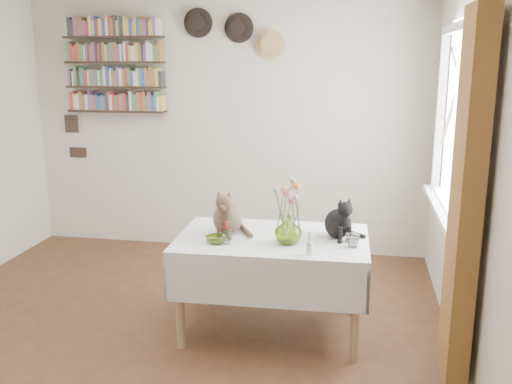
% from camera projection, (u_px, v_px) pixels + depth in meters
% --- Properties ---
extents(room, '(4.08, 4.58, 2.58)m').
position_uv_depth(room, '(143.00, 170.00, 3.53)').
color(room, brown).
rests_on(room, ground).
extents(window, '(0.12, 1.52, 1.32)m').
position_uv_depth(window, '(455.00, 137.00, 3.92)').
color(window, white).
rests_on(window, room).
extents(curtain, '(0.12, 0.38, 2.10)m').
position_uv_depth(curtain, '(466.00, 204.00, 3.11)').
color(curtain, brown).
rests_on(curtain, room).
extents(dining_table, '(1.34, 0.88, 0.71)m').
position_uv_depth(dining_table, '(272.00, 261.00, 4.01)').
color(dining_table, white).
rests_on(dining_table, room).
extents(tabby_cat, '(0.24, 0.30, 0.34)m').
position_uv_depth(tabby_cat, '(228.00, 210.00, 4.02)').
color(tabby_cat, brown).
rests_on(tabby_cat, dining_table).
extents(black_cat, '(0.30, 0.32, 0.31)m').
position_uv_depth(black_cat, '(338.00, 216.00, 3.94)').
color(black_cat, black).
rests_on(black_cat, dining_table).
extents(flower_vase, '(0.19, 0.19, 0.20)m').
position_uv_depth(flower_vase, '(288.00, 229.00, 3.82)').
color(flower_vase, '#A3C43C').
rests_on(flower_vase, dining_table).
extents(green_bowl, '(0.15, 0.15, 0.05)m').
position_uv_depth(green_bowl, '(217.00, 240.00, 3.84)').
color(green_bowl, '#A3C43C').
rests_on(green_bowl, dining_table).
extents(drinking_glass, '(0.12, 0.12, 0.09)m').
position_uv_depth(drinking_glass, '(353.00, 241.00, 3.75)').
color(drinking_glass, white).
rests_on(drinking_glass, dining_table).
extents(candlestick, '(0.04, 0.04, 0.16)m').
position_uv_depth(candlestick, '(309.00, 247.00, 3.60)').
color(candlestick, white).
rests_on(candlestick, dining_table).
extents(berry_jar, '(0.05, 0.05, 0.19)m').
position_uv_depth(berry_jar, '(226.00, 232.00, 3.81)').
color(berry_jar, white).
rests_on(berry_jar, dining_table).
extents(porcelain_figurine, '(0.05, 0.05, 0.09)m').
position_uv_depth(porcelain_figurine, '(349.00, 235.00, 3.89)').
color(porcelain_figurine, white).
rests_on(porcelain_figurine, dining_table).
extents(flower_bouquet, '(0.17, 0.13, 0.39)m').
position_uv_depth(flower_bouquet, '(289.00, 194.00, 3.77)').
color(flower_bouquet, '#4C7233').
rests_on(flower_bouquet, flower_vase).
extents(bookshelf_unit, '(1.00, 0.16, 0.91)m').
position_uv_depth(bookshelf_unit, '(115.00, 66.00, 5.65)').
color(bookshelf_unit, '#322317').
rests_on(bookshelf_unit, room).
extents(wall_hats, '(0.98, 0.09, 0.48)m').
position_uv_depth(wall_hats, '(235.00, 31.00, 5.39)').
color(wall_hats, black).
rests_on(wall_hats, room).
extents(wall_art_plaques, '(0.21, 0.02, 0.44)m').
position_uv_depth(wall_art_plaques, '(74.00, 136.00, 5.97)').
color(wall_art_plaques, '#38281E').
rests_on(wall_art_plaques, room).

